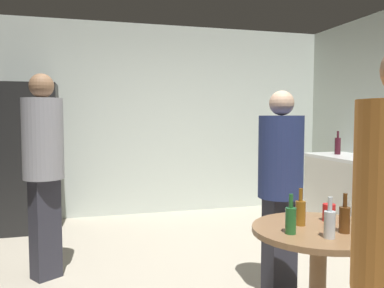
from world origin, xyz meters
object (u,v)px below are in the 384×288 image
Objects in this scene: foreground_table at (318,245)px; refrigerator at (29,157)px; kettle at (369,154)px; person_in_navy_shirt at (280,179)px; beer_bottle_amber at (300,212)px; beer_bottle_clear at (330,223)px; beer_bottle_green at (291,219)px; person_in_gray_shirt at (43,159)px; plastic_cup_red at (329,213)px; wine_bottle_on_counter at (338,145)px; beer_bottle_brown at (345,219)px.

refrigerator is at bearing 122.25° from foreground_table.
person_in_navy_shirt reaches higher than kettle.
beer_bottle_clear is (0.02, -0.27, 0.00)m from beer_bottle_amber.
person_in_gray_shirt reaches higher than beer_bottle_green.
wine_bottle_on_counter is at bearing 53.31° from plastic_cup_red.
wine_bottle_on_counter is 2.56m from person_in_navy_shirt.
person_in_navy_shirt reaches higher than beer_bottle_amber.
beer_bottle_clear is at bearing -107.57° from foreground_table.
foreground_table is 3.48× the size of beer_bottle_green.
kettle is at bearing 44.35° from foreground_table.
person_in_navy_shirt is (0.15, 0.84, 0.11)m from beer_bottle_clear.
beer_bottle_brown is 0.13× the size of person_in_gray_shirt.
plastic_cup_red is (0.38, 0.18, -0.03)m from beer_bottle_green.
wine_bottle_on_counter is at bearing 50.33° from beer_bottle_amber.
person_in_navy_shirt is (-1.81, -1.81, -0.09)m from wine_bottle_on_counter.
refrigerator is 3.90m from beer_bottle_brown.
person_in_gray_shirt reaches higher than beer_bottle_amber.
kettle is 2.80m from beer_bottle_green.
person_in_navy_shirt is (1.77, -0.88, -0.11)m from person_in_gray_shirt.
person_in_gray_shirt is at bearing -79.07° from refrigerator.
foreground_table is at bearing -57.75° from refrigerator.
refrigerator reaches higher than beer_bottle_amber.
beer_bottle_brown is 2.44m from person_in_gray_shirt.
beer_bottle_amber is at bearing 14.86° from person_in_gray_shirt.
beer_bottle_clear is at bearing -133.70° from kettle.
beer_bottle_brown is 1.00× the size of beer_bottle_green.
beer_bottle_clear is at bearing -38.82° from beer_bottle_green.
beer_bottle_clear is at bearing -86.50° from beer_bottle_amber.
beer_bottle_brown is (2.09, -3.30, -0.08)m from refrigerator.
beer_bottle_clear is (0.16, -0.13, 0.00)m from beer_bottle_green.
beer_bottle_clear is 2.09× the size of plastic_cup_red.
beer_bottle_clear is (-0.06, -0.19, 0.19)m from foreground_table.
beer_bottle_brown is (-1.81, -2.59, -0.20)m from wine_bottle_on_counter.
beer_bottle_amber is at bearing 43.88° from beer_bottle_green.
person_in_gray_shirt is at bearing 133.29° from beer_bottle_clear.
beer_bottle_brown is 2.09× the size of plastic_cup_red.
refrigerator is 3.28m from person_in_navy_shirt.
foreground_table is (-1.89, -2.46, -0.39)m from wine_bottle_on_counter.
person_in_navy_shirt is at bearing 30.43° from person_in_gray_shirt.
refrigerator is at bearing -148.29° from person_in_navy_shirt.
plastic_cup_red is (-1.74, -2.34, -0.23)m from wine_bottle_on_counter.
refrigerator is 3.76m from foreground_table.
kettle is at bearing 44.81° from plastic_cup_red.
kettle is 2.60m from beer_bottle_amber.
plastic_cup_red is at bearing 25.53° from beer_bottle_green.
beer_bottle_green is at bearing -138.01° from kettle.
person_in_navy_shirt is (0.31, 0.71, 0.11)m from beer_bottle_green.
person_in_gray_shirt is (-1.46, 1.59, 0.22)m from beer_bottle_green.
beer_bottle_green is at bearing 141.18° from beer_bottle_clear.
beer_bottle_amber reaches higher than foreground_table.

